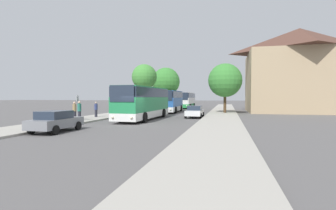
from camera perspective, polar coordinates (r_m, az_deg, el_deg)
The scene contains 16 objects.
ground_plane at distance 23.48m, azimuth -6.39°, elevation -4.19°, with size 300.00×300.00×0.00m, color #565454.
sidewalk_left at distance 26.60m, azimuth -20.81°, elevation -3.43°, with size 4.00×120.00×0.15m, color #A39E93.
sidewalk_right at distance 22.19m, azimuth 11.00°, elevation -4.36°, with size 4.00×120.00×0.15m, color #A39E93.
building_right_background at distance 46.58m, azimuth 26.65°, elevation 6.76°, with size 15.54×12.52×13.25m.
bus_front at distance 28.24m, azimuth -5.28°, elevation 0.59°, with size 3.02×11.52×3.47m.
bus_middle at distance 41.36m, azimuth 0.65°, elevation 0.90°, with size 2.96×10.25×3.36m.
bus_rear at distance 56.57m, azimuth 4.02°, elevation 1.11°, with size 2.85×11.15×3.31m.
parked_car_left_curb at distance 19.81m, azimuth -23.28°, elevation -3.21°, with size 2.01×4.22×1.47m.
parked_car_right_near at distance 30.78m, azimuth 5.85°, elevation -1.40°, with size 1.92×4.42×1.39m.
bus_stop_sign at distance 28.86m, azimuth -19.07°, elevation 0.23°, with size 0.08×0.45×2.50m.
pedestrian_waiting_near at distance 30.77m, azimuth -15.40°, elevation -0.92°, with size 0.36×0.36×1.73m.
pedestrian_waiting_far at distance 26.85m, azimuth -18.73°, elevation -1.15°, with size 0.36×0.36×1.88m.
pedestrian_walking_back at distance 27.61m, azimuth -19.69°, elevation -1.17°, with size 0.36×0.36×1.81m.
tree_left_near at distance 50.62m, azimuth -5.18°, elevation 6.11°, with size 4.81×4.81×8.53m.
tree_left_far at distance 59.64m, azimuth -0.47°, elevation 5.12°, with size 6.33×6.33×8.91m.
tree_right_near at distance 38.67m, azimuth 12.31°, elevation 5.26°, with size 4.84×4.84×7.09m.
Camera 1 is at (7.68, -22.05, 2.44)m, focal length 28.00 mm.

